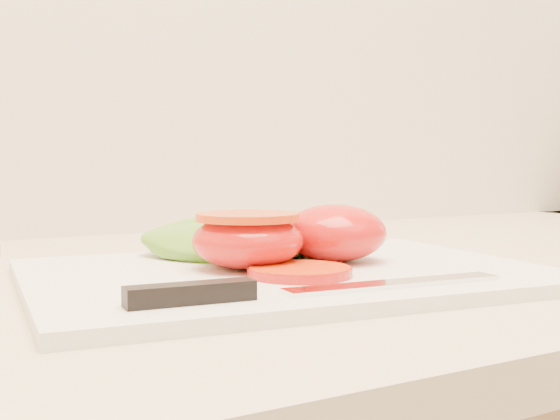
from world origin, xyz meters
TOP-DOWN VIEW (x-y plane):
  - cutting_board at (-0.62, 1.59)m, footprint 0.42×0.32m
  - tomato_half_dome at (-0.56, 1.60)m, footprint 0.09×0.09m
  - tomato_half_cut at (-0.64, 1.61)m, footprint 0.09×0.09m
  - tomato_slice_0 at (-0.63, 1.55)m, footprint 0.07×0.07m
  - lettuce_leaf_0 at (-0.62, 1.68)m, footprint 0.19×0.18m
  - lettuce_leaf_1 at (-0.57, 1.68)m, footprint 0.15×0.14m
  - knife at (-0.68, 1.50)m, footprint 0.26×0.05m

SIDE VIEW (x-z plane):
  - cutting_board at x=-0.62m, z-range 0.93..0.94m
  - tomato_slice_0 at x=-0.63m, z-range 0.94..0.95m
  - knife at x=-0.68m, z-range 0.94..0.95m
  - lettuce_leaf_1 at x=-0.57m, z-range 0.94..0.97m
  - lettuce_leaf_0 at x=-0.62m, z-range 0.94..0.97m
  - tomato_half_cut at x=-0.64m, z-range 0.94..0.99m
  - tomato_half_dome at x=-0.56m, z-range 0.94..0.99m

